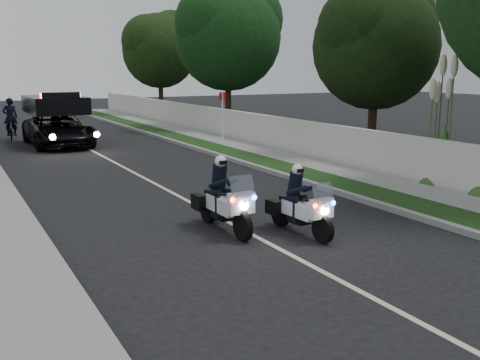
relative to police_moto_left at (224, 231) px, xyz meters
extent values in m
plane|color=black|center=(0.40, -3.24, 0.00)|extent=(120.00, 120.00, 0.00)
cube|color=gray|center=(4.50, 6.76, 0.07)|extent=(0.20, 60.00, 0.15)
cube|color=#193814|center=(5.20, 6.76, 0.08)|extent=(1.20, 60.00, 0.16)
cube|color=gray|center=(6.50, 6.76, 0.08)|extent=(1.40, 60.00, 0.16)
cube|color=beige|center=(7.50, 6.76, 0.75)|extent=(0.22, 60.00, 1.50)
cube|color=gray|center=(-3.70, 6.76, 0.07)|extent=(0.20, 60.00, 0.15)
cube|color=#BFB78C|center=(0.40, 6.76, 0.00)|extent=(0.12, 50.00, 0.01)
imported|color=black|center=(-0.57, 16.05, 0.00)|extent=(2.63, 5.55, 2.68)
imported|color=black|center=(-2.24, 19.43, 0.00)|extent=(0.75, 1.69, 0.86)
imported|color=black|center=(-2.24, 19.43, 0.00)|extent=(0.70, 0.48, 1.91)
camera|label=1|loc=(-5.34, -10.70, 3.55)|focal=41.78mm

